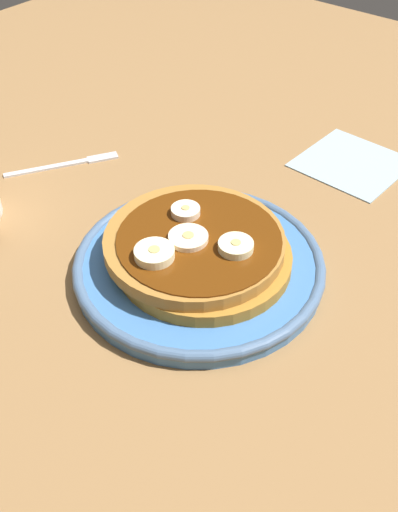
% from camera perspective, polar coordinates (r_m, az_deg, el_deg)
% --- Properties ---
extents(ground_plane, '(1.40, 1.40, 0.03)m').
position_cam_1_polar(ground_plane, '(0.57, -0.00, -2.64)').
color(ground_plane, olive).
extents(plate, '(0.23, 0.23, 0.02)m').
position_cam_1_polar(plate, '(0.55, -0.00, -0.81)').
color(plate, '#3F72B2').
rests_on(plate, ground_plane).
extents(pancake_stack, '(0.17, 0.16, 0.03)m').
position_cam_1_polar(pancake_stack, '(0.53, -0.25, 0.47)').
color(pancake_stack, '#A26E26').
rests_on(pancake_stack, plate).
extents(banana_slice_0, '(0.04, 0.04, 0.01)m').
position_cam_1_polar(banana_slice_0, '(0.52, -1.02, 1.69)').
color(banana_slice_0, '#FEE1B6').
rests_on(banana_slice_0, pancake_stack).
extents(banana_slice_1, '(0.03, 0.03, 0.01)m').
position_cam_1_polar(banana_slice_1, '(0.55, -1.28, 4.21)').
color(banana_slice_1, '#FAE5C2').
rests_on(banana_slice_1, pancake_stack).
extents(banana_slice_2, '(0.03, 0.03, 0.01)m').
position_cam_1_polar(banana_slice_2, '(0.51, -4.24, 0.19)').
color(banana_slice_2, '#F8EFB9').
rests_on(banana_slice_2, pancake_stack).
extents(banana_slice_3, '(0.03, 0.03, 0.01)m').
position_cam_1_polar(banana_slice_3, '(0.52, 3.49, 0.89)').
color(banana_slice_3, '#EDEBB6').
rests_on(banana_slice_3, pancake_stack).
extents(napkin, '(0.11, 0.11, 0.00)m').
position_cam_1_polar(napkin, '(0.72, 14.26, 8.55)').
color(napkin, '#99B2BF').
rests_on(napkin, ground_plane).
extents(fork, '(0.08, 0.12, 0.01)m').
position_cam_1_polar(fork, '(0.71, -12.20, 8.60)').
color(fork, silver).
rests_on(fork, ground_plane).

